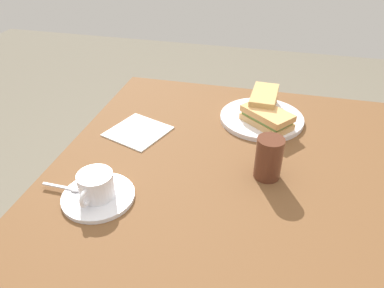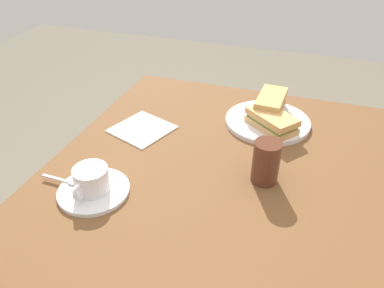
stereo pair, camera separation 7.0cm
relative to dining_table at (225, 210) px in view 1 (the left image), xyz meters
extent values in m
cube|color=brown|center=(0.00, 0.00, 0.09)|extent=(1.02, 0.89, 0.03)
cylinder|color=brown|center=(0.44, -0.37, -0.28)|extent=(0.06, 0.06, 0.69)
cylinder|color=brown|center=(0.44, 0.37, -0.28)|extent=(0.06, 0.06, 0.69)
cylinder|color=white|center=(0.30, -0.05, 0.11)|extent=(0.25, 0.25, 0.01)
cube|color=tan|center=(0.33, -0.05, 0.13)|extent=(0.15, 0.08, 0.03)
cube|color=#B65044|center=(0.33, -0.05, 0.15)|extent=(0.14, 0.07, 0.01)
cube|color=tan|center=(0.33, -0.05, 0.17)|extent=(0.15, 0.08, 0.03)
cube|color=tan|center=(0.25, -0.07, 0.12)|extent=(0.15, 0.16, 0.02)
cube|color=olive|center=(0.25, -0.07, 0.14)|extent=(0.14, 0.15, 0.01)
cube|color=tan|center=(0.25, -0.07, 0.15)|extent=(0.15, 0.16, 0.02)
cylinder|color=silver|center=(-0.14, 0.27, 0.11)|extent=(0.16, 0.16, 0.01)
cylinder|color=white|center=(-0.14, 0.27, 0.14)|extent=(0.08, 0.08, 0.06)
cylinder|color=#AB7A50|center=(-0.14, 0.27, 0.17)|extent=(0.07, 0.07, 0.01)
torus|color=white|center=(-0.18, 0.27, 0.14)|extent=(0.04, 0.01, 0.04)
cube|color=silver|center=(-0.13, 0.37, 0.11)|extent=(0.01, 0.08, 0.00)
ellipsoid|color=silver|center=(-0.14, 0.32, 0.11)|extent=(0.02, 0.03, 0.01)
cube|color=white|center=(0.15, 0.28, 0.10)|extent=(0.19, 0.19, 0.00)
cylinder|color=#552C1D|center=(0.03, -0.09, 0.15)|extent=(0.06, 0.06, 0.11)
camera|label=1|loc=(-0.69, -0.08, 0.67)|focal=34.73mm
camera|label=2|loc=(-0.67, -0.15, 0.67)|focal=34.73mm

